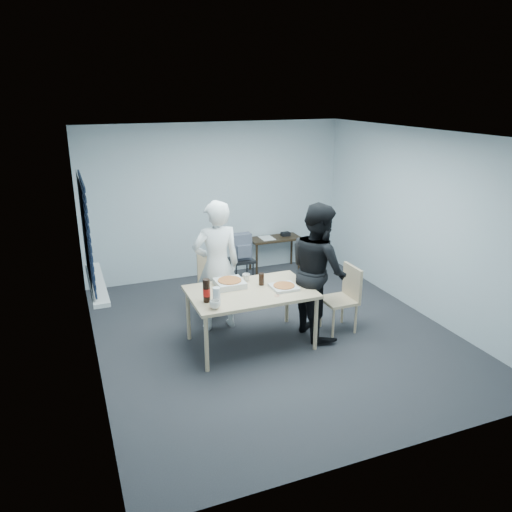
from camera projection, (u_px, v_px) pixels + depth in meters
name	position (u px, v px, depth m)	size (l,w,h in m)	color
room	(88.00, 239.00, 5.80)	(5.00, 5.00, 5.00)	#2B2B30
dining_table	(251.00, 295.00, 6.18)	(1.52, 0.96, 0.74)	beige
chair_far	(214.00, 279.00, 7.14)	(0.42, 0.42, 0.89)	beige
chair_right	(345.00, 294.00, 6.64)	(0.42, 0.42, 0.89)	beige
person_white	(217.00, 266.00, 6.58)	(0.65, 0.42, 1.77)	white
person_black	(318.00, 270.00, 6.43)	(0.86, 0.47, 1.77)	black
side_table	(275.00, 242.00, 8.86)	(0.90, 0.40, 0.60)	#302014
stool	(242.00, 265.00, 8.04)	(0.37, 0.37, 0.51)	black
backpack	(242.00, 247.00, 7.93)	(0.30, 0.22, 0.42)	#565962
pizza_box_a	(230.00, 283.00, 6.28)	(0.35, 0.35, 0.09)	silver
pizza_box_b	(284.00, 287.00, 6.22)	(0.31, 0.31, 0.04)	silver
mug_a	(215.00, 305.00, 5.64)	(0.12, 0.12, 0.10)	white
mug_b	(246.00, 277.00, 6.46)	(0.10, 0.10, 0.09)	white
cola_glass	(261.00, 279.00, 6.31)	(0.07, 0.07, 0.15)	black
soda_bottle	(207.00, 291.00, 5.79)	(0.09, 0.09, 0.28)	black
plastic_cups	(217.00, 296.00, 5.72)	(0.09, 0.09, 0.21)	silver
rubber_band	(277.00, 296.00, 6.00)	(0.06, 0.06, 0.00)	red
papers	(267.00, 238.00, 8.80)	(0.23, 0.31, 0.01)	white
black_box	(286.00, 234.00, 8.93)	(0.15, 0.11, 0.07)	black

